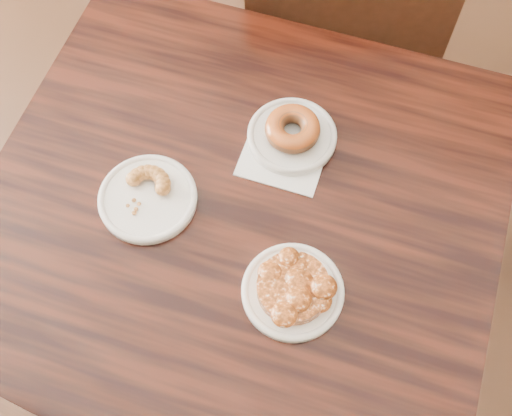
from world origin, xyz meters
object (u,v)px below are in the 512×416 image
(chair_far, at_px, (334,26))
(apple_fritter, at_px, (293,286))
(glazed_donut, at_px, (293,129))
(cafe_table, at_px, (241,287))
(cruller_fragment, at_px, (146,194))

(chair_far, relative_size, apple_fritter, 5.53)
(apple_fritter, bearing_deg, glazed_donut, 108.14)
(chair_far, bearing_deg, apple_fritter, 81.62)
(cafe_table, relative_size, apple_fritter, 5.56)
(cafe_table, distance_m, glazed_donut, 0.45)
(chair_far, height_order, cruller_fragment, chair_far)
(apple_fritter, relative_size, cruller_fragment, 1.73)
(cafe_table, relative_size, chair_far, 1.01)
(chair_far, distance_m, glazed_donut, 0.66)
(cafe_table, height_order, chair_far, chair_far)
(chair_far, height_order, glazed_donut, chair_far)
(apple_fritter, distance_m, cruller_fragment, 0.30)
(cafe_table, bearing_deg, apple_fritter, -38.65)
(cruller_fragment, bearing_deg, glazed_donut, 45.83)
(cafe_table, relative_size, glazed_donut, 8.94)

